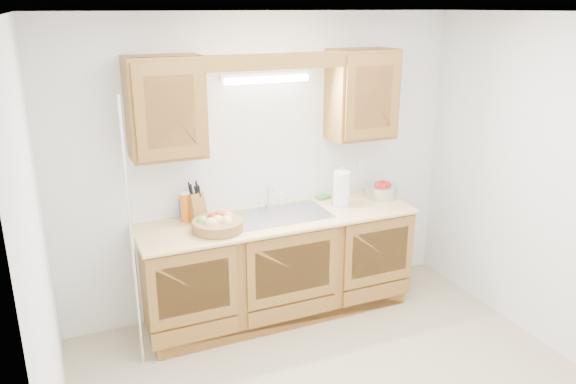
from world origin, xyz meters
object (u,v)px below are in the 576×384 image
fruit_basket (218,224)px  apple_bowl (381,190)px  knife_block (196,207)px  paper_towel (342,189)px

fruit_basket → apple_bowl: bearing=6.2°
knife_block → apple_bowl: 1.67m
paper_towel → apple_bowl: bearing=6.4°
fruit_basket → paper_towel: 1.15m
knife_block → apple_bowl: bearing=-18.1°
fruit_basket → paper_towel: size_ratio=1.19×
apple_bowl → knife_block: bearing=177.0°
knife_block → apple_bowl: knife_block is taller
fruit_basket → apple_bowl: (1.57, 0.17, 0.01)m
knife_block → apple_bowl: (1.67, -0.09, -0.05)m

